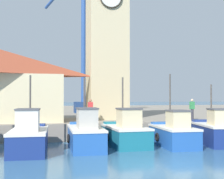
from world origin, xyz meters
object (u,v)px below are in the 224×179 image
at_px(fishing_boat_mid_left, 125,133).
at_px(fishing_boat_center, 174,133).
at_px(dock_worker_along_quay, 90,110).
at_px(port_crane_near, 82,56).
at_px(dock_worker_near_tower, 192,109).
at_px(fishing_boat_left_outer, 29,137).
at_px(clock_tower, 107,31).
at_px(fishing_boat_left_inner, 85,135).
at_px(fishing_boat_mid_right, 215,132).

relative_size(fishing_boat_mid_left, fishing_boat_center, 0.98).
height_order(fishing_boat_center, dock_worker_along_quay, fishing_boat_center).
xyz_separation_m(port_crane_near, dock_worker_near_tower, (6.78, -12.97, -5.43)).
relative_size(fishing_boat_left_outer, dock_worker_along_quay, 2.88).
bearing_deg(fishing_boat_center, dock_worker_along_quay, 134.73).
xyz_separation_m(clock_tower, port_crane_near, (-0.82, 9.90, -0.85)).
xyz_separation_m(fishing_boat_left_outer, clock_tower, (5.78, 7.50, 7.52)).
height_order(fishing_boat_left_outer, fishing_boat_left_inner, fishing_boat_left_outer).
height_order(fishing_boat_left_outer, fishing_boat_mid_right, fishing_boat_left_outer).
bearing_deg(fishing_boat_left_outer, fishing_boat_left_inner, 9.46).
distance_m(clock_tower, port_crane_near, 9.97).
bearing_deg(dock_worker_along_quay, fishing_boat_left_inner, -102.33).
distance_m(fishing_boat_mid_left, clock_tower, 9.97).
xyz_separation_m(fishing_boat_center, port_crane_near, (-3.44, 17.16, 6.70)).
relative_size(port_crane_near, dock_worker_near_tower, 10.39).
height_order(fishing_boat_mid_right, dock_worker_near_tower, fishing_boat_mid_right).
height_order(fishing_boat_left_outer, clock_tower, clock_tower).
distance_m(clock_tower, dock_worker_along_quay, 7.12).
bearing_deg(dock_worker_near_tower, dock_worker_along_quay, 178.23).
height_order(fishing_boat_center, fishing_boat_mid_right, fishing_boat_center).
bearing_deg(dock_worker_near_tower, fishing_boat_left_outer, -159.36).
xyz_separation_m(fishing_boat_left_outer, dock_worker_along_quay, (4.02, 4.66, 1.23)).
relative_size(fishing_boat_center, fishing_boat_mid_right, 1.01).
height_order(fishing_boat_left_inner, fishing_boat_mid_right, fishing_boat_left_inner).
xyz_separation_m(fishing_boat_left_inner, fishing_boat_mid_left, (2.49, 0.45, -0.02)).
height_order(fishing_boat_center, clock_tower, clock_tower).
bearing_deg(clock_tower, fishing_boat_left_inner, -110.89).
height_order(fishing_boat_center, port_crane_near, port_crane_near).
bearing_deg(fishing_boat_mid_left, clock_tower, 88.49).
height_order(fishing_boat_left_inner, port_crane_near, port_crane_near).
xyz_separation_m(fishing_boat_center, fishing_boat_mid_right, (2.82, 0.13, 0.03)).
height_order(dock_worker_near_tower, dock_worker_along_quay, same).
bearing_deg(fishing_boat_mid_right, fishing_boat_mid_left, 173.90).
bearing_deg(dock_worker_near_tower, fishing_boat_mid_right, -97.36).
height_order(fishing_boat_mid_left, port_crane_near, port_crane_near).
bearing_deg(fishing_boat_mid_right, dock_worker_along_quay, 149.22).
distance_m(fishing_boat_left_inner, fishing_boat_center, 5.29).
xyz_separation_m(fishing_boat_left_inner, clock_tower, (2.66, 6.98, 7.51)).
relative_size(fishing_boat_mid_left, dock_worker_along_quay, 2.65).
bearing_deg(fishing_boat_left_inner, dock_worker_along_quay, 77.67).
xyz_separation_m(fishing_boat_mid_left, fishing_boat_center, (2.79, -0.73, -0.02)).
bearing_deg(dock_worker_along_quay, fishing_boat_mid_right, -30.78).
xyz_separation_m(fishing_boat_mid_left, fishing_boat_mid_right, (5.61, -0.60, 0.01)).
xyz_separation_m(fishing_boat_mid_right, clock_tower, (-5.44, 7.13, 7.52)).
xyz_separation_m(fishing_boat_left_outer, fishing_boat_mid_left, (5.60, 0.97, -0.02)).
bearing_deg(dock_worker_along_quay, fishing_boat_center, -45.27).
distance_m(clock_tower, dock_worker_near_tower, 9.20).
relative_size(fishing_boat_left_outer, dock_worker_near_tower, 2.88).
xyz_separation_m(fishing_boat_mid_right, dock_worker_near_tower, (0.52, 4.05, 1.23)).
bearing_deg(fishing_boat_mid_right, fishing_boat_left_inner, 178.95).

